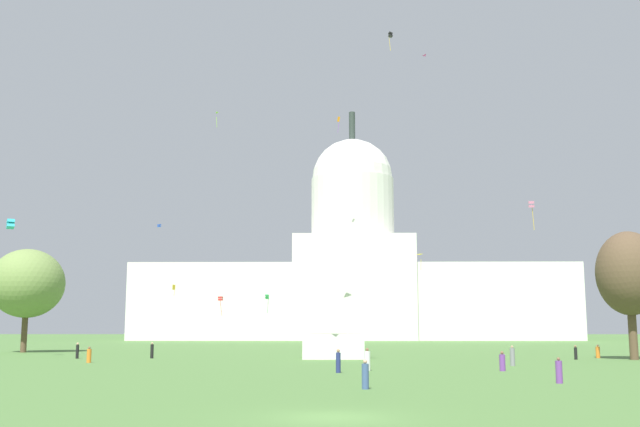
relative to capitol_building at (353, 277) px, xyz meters
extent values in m
plane|color=#4C7538|center=(-5.97, -183.30, -17.59)|extent=(800.00, 800.00, 0.00)
cube|color=silver|center=(-30.49, 0.00, -7.16)|extent=(60.98, 25.27, 20.85)
cube|color=silver|center=(30.49, 0.00, -7.16)|extent=(60.98, 25.27, 20.85)
cube|color=silver|center=(0.00, 0.00, -3.35)|extent=(33.22, 27.80, 28.48)
cylinder|color=silver|center=(0.00, 0.00, 19.59)|extent=(23.69, 23.69, 17.40)
sphere|color=silver|center=(0.00, 0.00, 28.29)|extent=(23.25, 23.25, 23.25)
cylinder|color=#2D3833|center=(0.00, 0.00, 44.13)|extent=(1.80, 1.80, 8.42)
cube|color=white|center=(-5.89, -130.02, -16.25)|extent=(6.64, 4.19, 2.67)
pyramid|color=white|center=(-5.89, -130.02, -12.76)|extent=(6.98, 4.40, 2.15)
cylinder|color=brown|center=(-48.21, -108.96, -14.30)|extent=(0.80, 0.80, 6.57)
ellipsoid|color=olive|center=(-48.21, -108.96, -8.16)|extent=(14.32, 14.40, 9.50)
cylinder|color=brown|center=(25.62, -131.98, -14.39)|extent=(0.87, 0.87, 6.39)
ellipsoid|color=brown|center=(25.62, -131.98, -8.52)|extent=(9.48, 9.62, 8.93)
cylinder|color=black|center=(-33.77, -129.62, -16.85)|extent=(0.34, 0.34, 1.46)
sphere|color=tan|center=(-33.77, -129.62, -16.00)|extent=(0.27, 0.27, 0.26)
cylinder|color=silver|center=(-3.26, -152.84, -16.83)|extent=(0.57, 0.57, 1.50)
sphere|color=brown|center=(-3.26, -152.84, -15.96)|extent=(0.30, 0.30, 0.24)
cylinder|color=black|center=(-25.78, -128.88, -16.83)|extent=(0.47, 0.47, 1.50)
sphere|color=tan|center=(-25.78, -128.88, -15.96)|extent=(0.32, 0.32, 0.24)
cylinder|color=orange|center=(-29.29, -139.48, -16.94)|extent=(0.51, 0.51, 1.29)
sphere|color=brown|center=(-29.29, -139.48, -16.18)|extent=(0.29, 0.29, 0.24)
cylinder|color=orange|center=(23.45, -127.41, -16.96)|extent=(0.61, 0.61, 1.24)
sphere|color=#A37556|center=(23.45, -127.41, -16.23)|extent=(0.31, 0.31, 0.23)
cylinder|color=gray|center=(9.83, -145.03, -16.81)|extent=(0.51, 0.51, 1.55)
sphere|color=tan|center=(9.83, -145.03, -15.93)|extent=(0.26, 0.26, 0.21)
cylinder|color=navy|center=(-5.53, -155.45, -16.85)|extent=(0.50, 0.50, 1.48)
sphere|color=#A37556|center=(-5.53, -155.45, -15.98)|extent=(0.36, 0.36, 0.26)
cylinder|color=#703D93|center=(7.14, -153.05, -16.95)|extent=(0.48, 0.48, 1.26)
sphere|color=brown|center=(7.14, -153.05, -16.20)|extent=(0.26, 0.26, 0.25)
cylinder|color=#703D93|center=(7.61, -166.03, -16.92)|extent=(0.44, 0.44, 1.34)
sphere|color=brown|center=(7.61, -166.03, -16.15)|extent=(0.22, 0.22, 0.20)
cylinder|color=black|center=(19.71, -131.45, -16.95)|extent=(0.46, 0.46, 1.26)
sphere|color=#A37556|center=(19.71, -131.45, -16.20)|extent=(0.34, 0.34, 0.25)
cylinder|color=#3D5684|center=(-4.19, -170.53, -16.91)|extent=(0.43, 0.43, 1.36)
sphere|color=tan|center=(-4.19, -170.53, -16.11)|extent=(0.26, 0.26, 0.23)
cube|color=orange|center=(-4.21, -28.28, 38.19)|extent=(0.80, 0.40, 1.34)
cylinder|color=purple|center=(-4.26, -28.28, 36.07)|extent=(0.46, 0.17, 2.92)
cube|color=pink|center=(20.56, -113.51, 1.74)|extent=(0.79, 0.83, 0.44)
cube|color=pink|center=(20.56, -113.51, 2.25)|extent=(0.79, 0.83, 0.44)
cylinder|color=gold|center=(20.74, -113.51, 0.05)|extent=(0.19, 0.19, 3.07)
cube|color=black|center=(4.30, -88.03, 36.03)|extent=(0.85, 0.81, 0.50)
cube|color=black|center=(4.30, -88.03, 36.47)|extent=(0.85, 0.81, 0.50)
cylinder|color=gold|center=(4.16, -88.03, 34.58)|extent=(0.30, 0.19, 2.58)
pyramid|color=#D1339E|center=(13.12, -61.04, 42.23)|extent=(0.84, 1.20, 0.16)
pyramid|color=#8CD133|center=(-27.76, -72.71, 26.70)|extent=(0.73, 1.15, 0.26)
cylinder|color=#8CD133|center=(-28.15, -72.75, 24.99)|extent=(0.24, 0.20, 2.19)
pyramid|color=white|center=(-4.16, -21.99, 6.29)|extent=(1.92, 1.15, 0.17)
cube|color=blue|center=(-45.64, -42.78, 8.81)|extent=(0.92, 0.92, 0.36)
cube|color=blue|center=(-45.64, -42.78, 9.17)|extent=(0.92, 0.92, 0.36)
cube|color=red|center=(-27.89, -64.89, -8.75)|extent=(0.92, 0.93, 0.38)
cube|color=red|center=(-27.89, -64.89, -8.32)|extent=(0.92, 0.93, 0.38)
cylinder|color=red|center=(-27.76, -64.89, -10.41)|extent=(0.45, 0.32, 2.93)
pyramid|color=yellow|center=(14.45, -41.83, 2.00)|extent=(1.52, 1.63, 0.22)
cylinder|color=yellow|center=(14.28, -42.03, 0.00)|extent=(0.17, 0.42, 2.44)
cube|color=#33BCDB|center=(-42.69, -128.07, -2.81)|extent=(1.15, 1.17, 0.60)
cube|color=#33BCDB|center=(-42.69, -128.07, -2.28)|extent=(1.15, 1.17, 0.60)
cube|color=green|center=(-19.29, -58.57, -8.16)|extent=(0.90, 0.93, 0.50)
cube|color=green|center=(-19.29, -58.57, -7.67)|extent=(0.90, 0.93, 0.50)
cylinder|color=green|center=(-19.10, -58.57, -9.81)|extent=(0.27, 0.12, 2.99)
cube|color=gold|center=(-45.47, -25.71, -4.18)|extent=(0.63, 0.84, 1.31)
cylinder|color=gold|center=(-45.31, -25.71, -5.56)|extent=(0.25, 0.19, 1.46)
camera|label=1|loc=(-5.98, -211.84, -14.33)|focal=41.93mm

